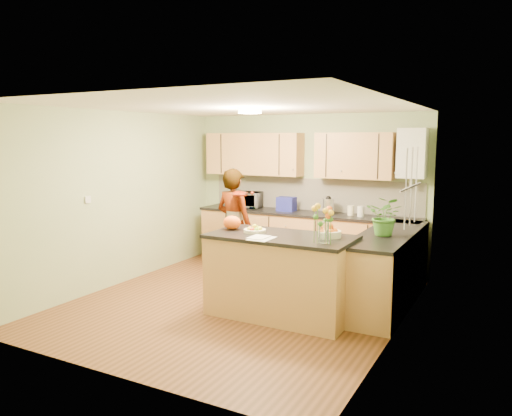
% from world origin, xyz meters
% --- Properties ---
extents(floor, '(4.50, 4.50, 0.00)m').
position_xyz_m(floor, '(0.00, 0.00, 0.00)').
color(floor, '#543218').
rests_on(floor, ground).
extents(ceiling, '(4.00, 4.50, 0.02)m').
position_xyz_m(ceiling, '(0.00, 0.00, 2.50)').
color(ceiling, white).
rests_on(ceiling, wall_back).
extents(wall_back, '(4.00, 0.02, 2.50)m').
position_xyz_m(wall_back, '(0.00, 2.25, 1.25)').
color(wall_back, '#94AB7A').
rests_on(wall_back, floor).
extents(wall_front, '(4.00, 0.02, 2.50)m').
position_xyz_m(wall_front, '(0.00, -2.25, 1.25)').
color(wall_front, '#94AB7A').
rests_on(wall_front, floor).
extents(wall_left, '(0.02, 4.50, 2.50)m').
position_xyz_m(wall_left, '(-2.00, 0.00, 1.25)').
color(wall_left, '#94AB7A').
rests_on(wall_left, floor).
extents(wall_right, '(0.02, 4.50, 2.50)m').
position_xyz_m(wall_right, '(2.00, 0.00, 1.25)').
color(wall_right, '#94AB7A').
rests_on(wall_right, floor).
extents(back_counter, '(3.64, 0.62, 0.94)m').
position_xyz_m(back_counter, '(0.10, 1.95, 0.47)').
color(back_counter, tan).
rests_on(back_counter, floor).
extents(right_counter, '(0.62, 2.24, 0.94)m').
position_xyz_m(right_counter, '(1.70, 0.85, 0.47)').
color(right_counter, tan).
rests_on(right_counter, floor).
extents(splashback, '(3.60, 0.02, 0.52)m').
position_xyz_m(splashback, '(0.10, 2.23, 1.20)').
color(splashback, silver).
rests_on(splashback, back_counter).
extents(upper_cabinets, '(3.20, 0.34, 0.70)m').
position_xyz_m(upper_cabinets, '(-0.18, 2.08, 1.85)').
color(upper_cabinets, tan).
rests_on(upper_cabinets, wall_back).
extents(boiler, '(0.40, 0.30, 0.86)m').
position_xyz_m(boiler, '(1.70, 2.09, 1.90)').
color(boiler, silver).
rests_on(boiler, wall_back).
extents(window_right, '(0.01, 1.30, 1.05)m').
position_xyz_m(window_right, '(1.99, 0.60, 1.55)').
color(window_right, silver).
rests_on(window_right, wall_right).
extents(light_switch, '(0.02, 0.09, 0.09)m').
position_xyz_m(light_switch, '(-1.99, -0.60, 1.30)').
color(light_switch, silver).
rests_on(light_switch, wall_left).
extents(ceiling_lamp, '(0.30, 0.30, 0.07)m').
position_xyz_m(ceiling_lamp, '(0.00, 0.30, 2.46)').
color(ceiling_lamp, '#FFEABF').
rests_on(ceiling_lamp, ceiling).
extents(peninsula_island, '(1.71, 0.88, 0.98)m').
position_xyz_m(peninsula_island, '(0.66, -0.14, 0.49)').
color(peninsula_island, tan).
rests_on(peninsula_island, floor).
extents(fruit_dish, '(0.27, 0.27, 0.09)m').
position_xyz_m(fruit_dish, '(0.31, -0.14, 1.02)').
color(fruit_dish, '#F1E8C1').
rests_on(fruit_dish, peninsula_island).
extents(orange_bowl, '(0.26, 0.26, 0.15)m').
position_xyz_m(orange_bowl, '(1.21, 0.01, 1.05)').
color(orange_bowl, '#F1E8C1').
rests_on(orange_bowl, peninsula_island).
extents(flower_vase, '(0.27, 0.27, 0.51)m').
position_xyz_m(flower_vase, '(1.26, -0.32, 1.32)').
color(flower_vase, silver).
rests_on(flower_vase, peninsula_island).
extents(orange_bag, '(0.24, 0.21, 0.17)m').
position_xyz_m(orange_bag, '(-0.04, -0.09, 1.07)').
color(orange_bag, '#FD5D14').
rests_on(orange_bag, peninsula_island).
extents(papers, '(0.24, 0.33, 0.01)m').
position_xyz_m(papers, '(0.56, -0.44, 0.99)').
color(papers, white).
rests_on(papers, peninsula_island).
extents(violinist, '(0.67, 0.50, 1.68)m').
position_xyz_m(violinist, '(-0.57, 0.85, 0.84)').
color(violinist, tan).
rests_on(violinist, floor).
extents(violin, '(0.64, 0.56, 0.16)m').
position_xyz_m(violin, '(-0.37, 0.63, 1.34)').
color(violin, '#510905').
rests_on(violin, violinist).
extents(microwave, '(0.54, 0.41, 0.27)m').
position_xyz_m(microwave, '(-0.99, 1.97, 1.08)').
color(microwave, silver).
rests_on(microwave, back_counter).
extents(blue_box, '(0.29, 0.21, 0.23)m').
position_xyz_m(blue_box, '(-0.23, 1.95, 1.05)').
color(blue_box, navy).
rests_on(blue_box, back_counter).
extents(kettle, '(0.17, 0.17, 0.32)m').
position_xyz_m(kettle, '(0.48, 1.98, 1.07)').
color(kettle, silver).
rests_on(kettle, back_counter).
extents(jar_cream, '(0.12, 0.12, 0.15)m').
position_xyz_m(jar_cream, '(0.84, 1.99, 1.02)').
color(jar_cream, '#F1E8C1').
rests_on(jar_cream, back_counter).
extents(jar_white, '(0.11, 0.11, 0.16)m').
position_xyz_m(jar_white, '(1.01, 1.93, 1.02)').
color(jar_white, silver).
rests_on(jar_white, back_counter).
extents(potted_plant, '(0.47, 0.41, 0.48)m').
position_xyz_m(potted_plant, '(1.70, 0.61, 1.18)').
color(potted_plant, '#3C7727').
rests_on(potted_plant, right_counter).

